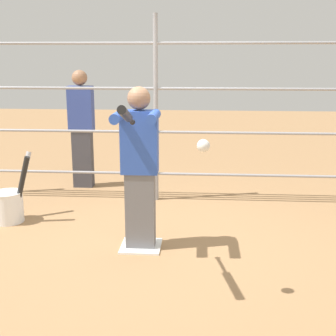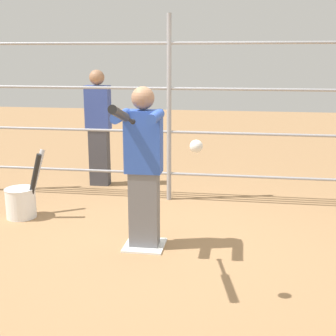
{
  "view_description": "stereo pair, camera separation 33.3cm",
  "coord_description": "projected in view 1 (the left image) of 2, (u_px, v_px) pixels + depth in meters",
  "views": [
    {
      "loc": [
        -0.59,
        4.37,
        1.89
      ],
      "look_at": [
        -0.3,
        0.41,
        0.93
      ],
      "focal_mm": 50.0,
      "sensor_mm": 36.0,
      "label": 1
    },
    {
      "loc": [
        -0.92,
        4.33,
        1.89
      ],
      "look_at": [
        -0.3,
        0.41,
        0.93
      ],
      "focal_mm": 50.0,
      "sensor_mm": 36.0,
      "label": 2
    }
  ],
  "objects": [
    {
      "name": "ground_plane",
      "position": [
        141.0,
        247.0,
        4.72
      ],
      "size": [
        24.0,
        24.0,
        0.0
      ],
      "primitive_type": "plane",
      "color": "#9E754C"
    },
    {
      "name": "home_plate",
      "position": [
        141.0,
        246.0,
        4.72
      ],
      "size": [
        0.4,
        0.4,
        0.02
      ],
      "color": "white",
      "rests_on": "ground"
    },
    {
      "name": "fence_backstop",
      "position": [
        156.0,
        110.0,
        5.99
      ],
      "size": [
        5.61,
        0.06,
        2.39
      ],
      "color": "#939399",
      "rests_on": "ground"
    },
    {
      "name": "batter",
      "position": [
        140.0,
        164.0,
        4.5
      ],
      "size": [
        0.41,
        0.54,
        1.6
      ],
      "color": "slate",
      "rests_on": "ground"
    },
    {
      "name": "baseball_bat_swinging",
      "position": [
        126.0,
        115.0,
        3.49
      ],
      "size": [
        0.1,
        0.84,
        0.25
      ],
      "color": "black"
    },
    {
      "name": "softball_in_flight",
      "position": [
        203.0,
        146.0,
        3.4
      ],
      "size": [
        0.1,
        0.1,
        0.1
      ],
      "color": "white"
    },
    {
      "name": "bat_bucket",
      "position": [
        9.0,
        204.0,
        5.4
      ],
      "size": [
        0.49,
        0.51,
        0.79
      ],
      "color": "white",
      "rests_on": "ground"
    },
    {
      "name": "bystander_behind_fence",
      "position": [
        82.0,
        127.0,
        6.7
      ],
      "size": [
        0.35,
        0.22,
        1.69
      ],
      "color": "#3F3F47",
      "rests_on": "ground"
    }
  ]
}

